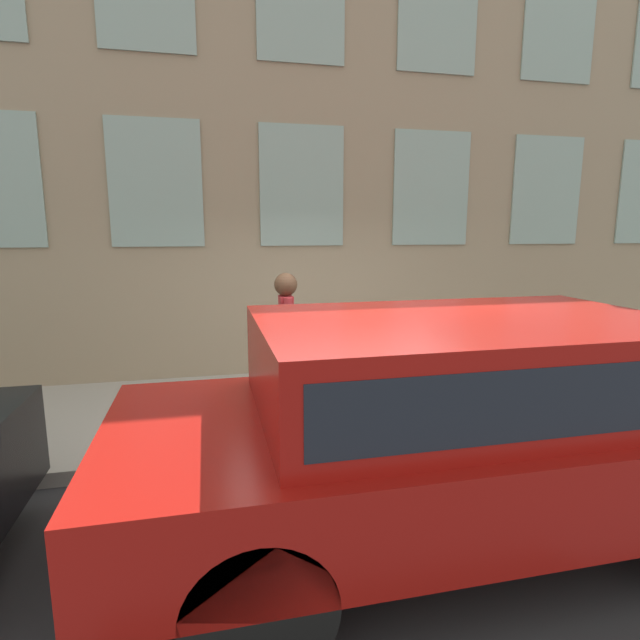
# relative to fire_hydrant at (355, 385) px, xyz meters

# --- Properties ---
(ground_plane) EXTENTS (80.00, 80.00, 0.00)m
(ground_plane) POSITION_rel_fire_hydrant_xyz_m (-0.50, 0.15, -0.58)
(ground_plane) COLOR #2D2D30
(sidewalk) EXTENTS (2.72, 60.00, 0.14)m
(sidewalk) POSITION_rel_fire_hydrant_xyz_m (0.86, 0.15, -0.51)
(sidewalk) COLOR #B2ADA3
(sidewalk) RESTS_ON ground_plane
(building_facade) EXTENTS (0.33, 40.00, 8.91)m
(building_facade) POSITION_rel_fire_hydrant_xyz_m (2.37, 0.15, 3.89)
(building_facade) COLOR tan
(building_facade) RESTS_ON ground_plane
(fire_hydrant) EXTENTS (0.29, 0.42, 0.86)m
(fire_hydrant) POSITION_rel_fire_hydrant_xyz_m (0.00, 0.00, 0.00)
(fire_hydrant) COLOR #2D7260
(fire_hydrant) RESTS_ON sidewalk
(person) EXTENTS (0.39, 0.26, 1.63)m
(person) POSITION_rel_fire_hydrant_xyz_m (0.52, 0.67, 0.54)
(person) COLOR navy
(person) RESTS_ON sidewalk
(parked_truck_red_near) EXTENTS (2.03, 4.68, 1.64)m
(parked_truck_red_near) POSITION_rel_fire_hydrant_xyz_m (-1.88, -0.16, 0.38)
(parked_truck_red_near) COLOR black
(parked_truck_red_near) RESTS_ON ground_plane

